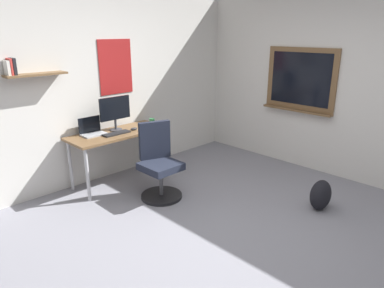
% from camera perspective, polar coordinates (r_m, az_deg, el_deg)
% --- Properties ---
extents(ground_plane, '(5.20, 5.20, 0.00)m').
position_cam_1_polar(ground_plane, '(3.66, 6.99, -15.81)').
color(ground_plane, gray).
rests_on(ground_plane, ground).
extents(wall_back, '(5.00, 0.30, 2.60)m').
position_cam_1_polar(wall_back, '(4.97, -15.37, 9.01)').
color(wall_back, silver).
rests_on(wall_back, ground).
extents(wall_right, '(0.22, 5.00, 2.60)m').
position_cam_1_polar(wall_right, '(5.27, 24.31, 8.53)').
color(wall_right, silver).
rests_on(wall_right, ground).
extents(desk, '(1.35, 0.56, 0.72)m').
position_cam_1_polar(desk, '(4.85, -11.95, 1.00)').
color(desk, brown).
rests_on(desk, ground).
extents(office_chair, '(0.53, 0.55, 0.95)m').
position_cam_1_polar(office_chair, '(4.41, -5.41, -3.58)').
color(office_chair, black).
rests_on(office_chair, ground).
extents(laptop, '(0.31, 0.21, 0.23)m').
position_cam_1_polar(laptop, '(4.78, -16.00, 2.14)').
color(laptop, '#ADAFB5').
rests_on(laptop, desk).
extents(monitor_primary, '(0.46, 0.17, 0.46)m').
position_cam_1_polar(monitor_primary, '(4.85, -12.47, 5.28)').
color(monitor_primary, '#38383D').
rests_on(monitor_primary, desk).
extents(keyboard, '(0.37, 0.13, 0.02)m').
position_cam_1_polar(keyboard, '(4.73, -12.23, 1.71)').
color(keyboard, black).
rests_on(keyboard, desk).
extents(computer_mouse, '(0.10, 0.06, 0.03)m').
position_cam_1_polar(computer_mouse, '(4.88, -9.49, 2.46)').
color(computer_mouse, '#262628').
rests_on(computer_mouse, desk).
extents(coffee_mug, '(0.08, 0.08, 0.09)m').
position_cam_1_polar(coffee_mug, '(5.12, -6.55, 3.66)').
color(coffee_mug, '#338C4C').
rests_on(coffee_mug, desk).
extents(backpack, '(0.32, 0.22, 0.37)m').
position_cam_1_polar(backpack, '(4.42, 20.27, -7.83)').
color(backpack, black).
rests_on(backpack, ground).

